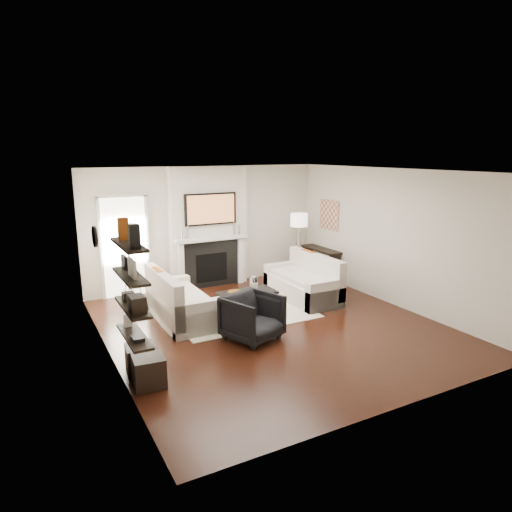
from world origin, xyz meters
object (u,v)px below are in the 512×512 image
loveseat_left_base (182,309)px  loveseat_right_base (302,289)px  coffee_table (247,293)px  lamp_left_shade (128,232)px  lamp_right_shade (299,220)px  ottoman_near (141,359)px  armchair (253,315)px

loveseat_left_base → loveseat_right_base: same height
loveseat_right_base → coffee_table: size_ratio=1.64×
loveseat_left_base → lamp_left_shade: 2.06m
lamp_right_shade → ottoman_near: (-4.52, -2.94, -1.25)m
armchair → loveseat_left_base: bearing=98.5°
coffee_table → lamp_right_shade: size_ratio=2.75×
coffee_table → lamp_right_shade: lamp_right_shade is taller
armchair → lamp_right_shade: 3.86m
lamp_left_shade → ottoman_near: 3.50m
loveseat_right_base → lamp_left_shade: (-3.17, 1.54, 1.24)m
loveseat_left_base → coffee_table: same height
coffee_table → armchair: 1.25m
lamp_left_shade → loveseat_right_base: bearing=-25.9°
loveseat_right_base → loveseat_left_base: bearing=-179.7°
coffee_table → loveseat_right_base: bearing=8.9°
loveseat_right_base → lamp_right_shade: size_ratio=4.50×
loveseat_right_base → armchair: armchair is taller
ottoman_near → coffee_table: bearing=31.2°
coffee_table → ottoman_near: size_ratio=2.75×
coffee_table → ottoman_near: (-2.39, -1.45, -0.20)m
lamp_right_shade → ottoman_near: lamp_right_shade is taller
coffee_table → lamp_left_shade: (-1.77, 1.76, 1.05)m
armchair → ottoman_near: (-1.90, -0.30, -0.21)m
armchair → lamp_left_shade: (-1.28, 2.91, 1.04)m
loveseat_right_base → lamp_left_shade: size_ratio=4.50×
loveseat_left_base → armchair: 1.56m
lamp_left_shade → ottoman_near: bearing=-100.9°
loveseat_right_base → ottoman_near: 4.14m
loveseat_right_base → armchair: size_ratio=2.18×
lamp_left_shade → armchair: bearing=-66.2°
loveseat_left_base → lamp_right_shade: bearing=21.0°
lamp_left_shade → ottoman_near: lamp_left_shade is taller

